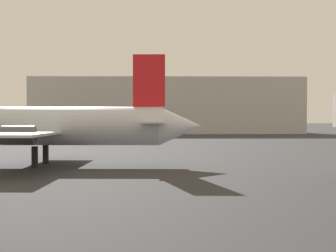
{
  "coord_description": "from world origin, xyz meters",
  "views": [
    {
      "loc": [
        -3.38,
        -10.26,
        4.51
      ],
      "look_at": [
        -2.6,
        30.96,
        3.68
      ],
      "focal_mm": 53.43,
      "sensor_mm": 36.0,
      "label": 1
    }
  ],
  "objects": [
    {
      "name": "airplane_on_taxiway",
      "position": [
        -15.04,
        35.1,
        3.59
      ],
      "size": [
        31.68,
        21.2,
        10.04
      ],
      "rotation": [
        0.0,
        0.0,
        3.1
      ],
      "color": "silver",
      "rests_on": "ground_plane"
    },
    {
      "name": "terminal_building",
      "position": [
        -1.16,
        123.1,
        7.13
      ],
      "size": [
        69.04,
        21.06,
        14.25
      ],
      "primitive_type": "cube",
      "color": "#B7B7B2",
      "rests_on": "ground_plane"
    }
  ]
}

